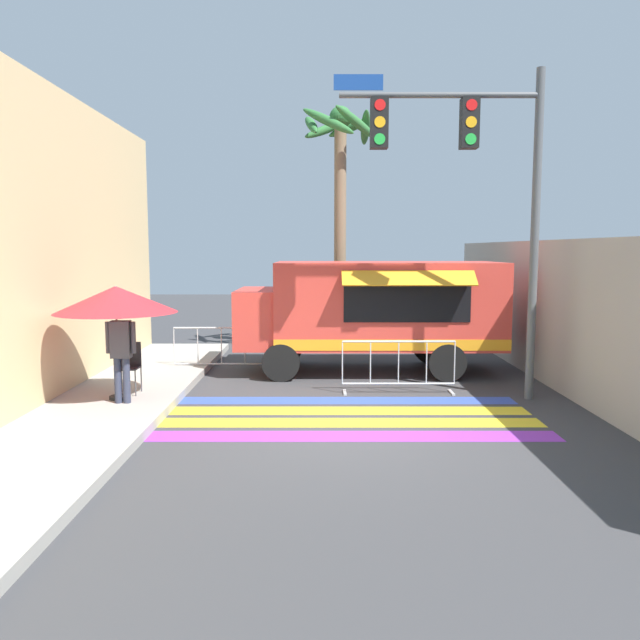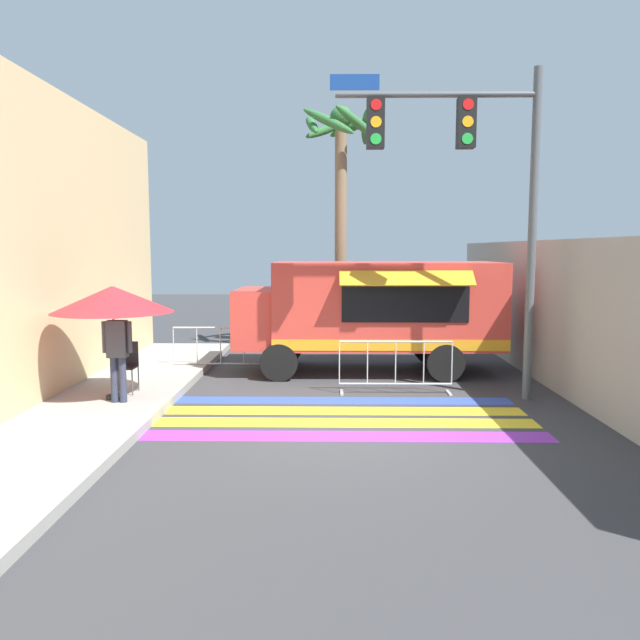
% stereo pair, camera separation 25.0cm
% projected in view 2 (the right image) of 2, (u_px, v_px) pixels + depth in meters
% --- Properties ---
extents(ground_plane, '(60.00, 60.00, 0.00)m').
position_uv_depth(ground_plane, '(344.00, 428.00, 9.99)').
color(ground_plane, '#38383A').
extents(sidewalk_left, '(4.40, 16.00, 0.16)m').
position_uv_depth(sidewalk_left, '(15.00, 422.00, 10.07)').
color(sidewalk_left, '#99968E').
rests_on(sidewalk_left, ground_plane).
extents(concrete_wall_right, '(0.20, 16.00, 3.05)m').
position_uv_depth(concrete_wall_right, '(556.00, 315.00, 12.73)').
color(concrete_wall_right, '#A39E93').
rests_on(concrete_wall_right, ground_plane).
extents(crosswalk_painted, '(6.40, 2.84, 0.01)m').
position_uv_depth(crosswalk_painted, '(343.00, 416.00, 10.69)').
color(crosswalk_painted, purple).
rests_on(crosswalk_painted, ground_plane).
extents(food_truck, '(6.03, 2.84, 2.57)m').
position_uv_depth(food_truck, '(366.00, 307.00, 14.49)').
color(food_truck, '#D13D33').
rests_on(food_truck, ground_plane).
extents(traffic_signal_pole, '(3.85, 0.29, 6.14)m').
position_uv_depth(traffic_signal_pole, '(469.00, 168.00, 11.45)').
color(traffic_signal_pole, '#515456').
rests_on(traffic_signal_pole, ground_plane).
extents(patio_umbrella, '(2.16, 2.16, 2.05)m').
position_uv_depth(patio_umbrella, '(113.00, 300.00, 11.14)').
color(patio_umbrella, black).
rests_on(patio_umbrella, sidewalk_left).
extents(folding_chair, '(0.40, 0.40, 0.96)m').
position_uv_depth(folding_chair, '(126.00, 362.00, 11.79)').
color(folding_chair, '#4C4C51').
rests_on(folding_chair, sidewalk_left).
extents(vendor_person, '(0.53, 0.23, 1.72)m').
position_uv_depth(vendor_person, '(117.00, 348.00, 10.95)').
color(vendor_person, '#2D3347').
rests_on(vendor_person, sidewalk_left).
extents(barricade_front, '(2.26, 0.44, 1.06)m').
position_uv_depth(barricade_front, '(396.00, 367.00, 12.37)').
color(barricade_front, '#B7BABF').
rests_on(barricade_front, ground_plane).
extents(barricade_side, '(2.23, 0.44, 1.06)m').
position_uv_depth(barricade_side, '(221.00, 349.00, 14.57)').
color(barricade_side, '#B7BABF').
rests_on(barricade_side, ground_plane).
extents(palm_tree, '(2.14, 2.26, 6.67)m').
position_uv_depth(palm_tree, '(340.00, 180.00, 16.81)').
color(palm_tree, '#7A664C').
rests_on(palm_tree, ground_plane).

